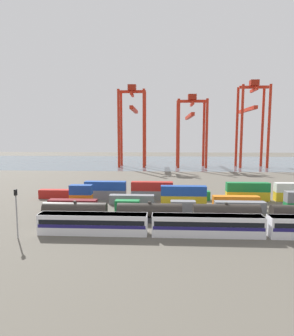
{
  "coord_description": "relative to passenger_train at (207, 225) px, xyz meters",
  "views": [
    {
      "loc": [
        -6.24,
        -69.44,
        18.43
      ],
      "look_at": [
        -11.02,
        22.33,
        7.95
      ],
      "focal_mm": 30.01,
      "sensor_mm": 36.0,
      "label": 1
    }
  ],
  "objects": [
    {
      "name": "shipping_container_21",
      "position": [
        16.21,
        29.76,
        -0.84
      ],
      "size": [
        12.1,
        2.44,
        2.6
      ],
      "primitive_type": "cube",
      "color": "gold",
      "rests_on": "ground_plane"
    },
    {
      "name": "shipping_container_12",
      "position": [
        -2.61,
        23.4,
        -0.84
      ],
      "size": [
        12.1,
        2.44,
        2.6
      ],
      "primitive_type": "cube",
      "color": "gold",
      "rests_on": "ground_plane"
    },
    {
      "name": "freight_tank_row",
      "position": [
        -2.9,
        8.06,
        -0.05
      ],
      "size": [
        62.81,
        2.96,
        4.42
      ],
      "color": "#232326",
      "rests_on": "ground_plane"
    },
    {
      "name": "shipping_container_1",
      "position": [
        -16.97,
        17.03,
        -0.84
      ],
      "size": [
        6.04,
        2.44,
        2.6
      ],
      "primitive_type": "cube",
      "color": "#197538",
      "rests_on": "ground_plane"
    },
    {
      "name": "harbour_water",
      "position": [
        -2.29,
        150.03,
        -2.14
      ],
      "size": [
        400.0,
        110.0,
        0.01
      ],
      "primitive_type": "cube",
      "color": "slate",
      "rests_on": "ground_plane"
    },
    {
      "name": "shipping_container_22",
      "position": [
        16.21,
        29.76,
        1.76
      ],
      "size": [
        12.1,
        2.44,
        2.6
      ],
      "primitive_type": "cube",
      "color": "#197538",
      "rests_on": "shipping_container_21"
    },
    {
      "name": "signal_mast",
      "position": [
        -34.53,
        -2.94,
        3.58
      ],
      "size": [
        0.36,
        0.6,
        8.98
      ],
      "color": "gray",
      "rests_on": "ground_plane"
    },
    {
      "name": "shipping_container_18",
      "position": [
        -11.27,
        29.76,
        -0.84
      ],
      "size": [
        12.1,
        2.44,
        2.6
      ],
      "primitive_type": "cube",
      "color": "slate",
      "rests_on": "ground_plane"
    },
    {
      "name": "shipping_container_15",
      "position": [
        -38.74,
        29.76,
        -0.84
      ],
      "size": [
        12.1,
        2.44,
        2.6
      ],
      "primitive_type": "cube",
      "color": "#AD211C",
      "rests_on": "ground_plane"
    },
    {
      "name": "shipping_container_13",
      "position": [
        -2.61,
        23.4,
        1.76
      ],
      "size": [
        12.1,
        2.44,
        2.6
      ],
      "primitive_type": "cube",
      "color": "#1C4299",
      "rests_on": "shipping_container_12"
    },
    {
      "name": "shipping_container_11",
      "position": [
        -16.53,
        23.4,
        -0.84
      ],
      "size": [
        12.1,
        2.44,
        2.6
      ],
      "primitive_type": "cube",
      "color": "slate",
      "rests_on": "ground_plane"
    },
    {
      "name": "gantry_crane_east",
      "position": [
        44.73,
        121.0,
        27.86
      ],
      "size": [
        16.82,
        35.39,
        50.57
      ],
      "color": "red",
      "rests_on": "ground_plane"
    },
    {
      "name": "gantry_crane_central",
      "position": [
        9.23,
        122.24,
        24.26
      ],
      "size": [
        17.69,
        41.44,
        42.79
      ],
      "color": "red",
      "rests_on": "ground_plane"
    },
    {
      "name": "shipping_container_14",
      "position": [
        11.3,
        23.4,
        -0.84
      ],
      "size": [
        12.1,
        2.44,
        2.6
      ],
      "primitive_type": "cube",
      "color": "orange",
      "rests_on": "ground_plane"
    },
    {
      "name": "ground_plane",
      "position": [
        -2.29,
        58.58,
        -2.14
      ],
      "size": [
        420.0,
        420.0,
        0.0
      ],
      "primitive_type": "plane",
      "color": "#5B564C"
    },
    {
      "name": "passenger_train",
      "position": [
        0.0,
        0.0,
        0.0
      ],
      "size": [
        63.26,
        3.14,
        3.9
      ],
      "color": "silver",
      "rests_on": "ground_plane"
    },
    {
      "name": "shipping_container_10",
      "position": [
        -30.44,
        23.4,
        1.76
      ],
      "size": [
        6.04,
        2.44,
        2.6
      ],
      "primitive_type": "cube",
      "color": "#1C4299",
      "rests_on": "shipping_container_9"
    },
    {
      "name": "shipping_container_20",
      "position": [
        2.47,
        29.76,
        -0.84
      ],
      "size": [
        6.04,
        2.44,
        2.6
      ],
      "primitive_type": "cube",
      "color": "#197538",
      "rests_on": "ground_plane"
    },
    {
      "name": "shipping_container_0",
      "position": [
        -30.75,
        17.03,
        -0.84
      ],
      "size": [
        12.1,
        2.44,
        2.6
      ],
      "primitive_type": "cube",
      "color": "maroon",
      "rests_on": "ground_plane"
    },
    {
      "name": "gantry_crane_west",
      "position": [
        -26.26,
        121.16,
        27.16
      ],
      "size": [
        16.33,
        36.09,
        48.57
      ],
      "color": "red",
      "rests_on": "ground_plane"
    },
    {
      "name": "shipping_container_9",
      "position": [
        -30.44,
        23.4,
        -0.84
      ],
      "size": [
        6.04,
        2.44,
        2.6
      ],
      "primitive_type": "cube",
      "color": "orange",
      "rests_on": "ground_plane"
    },
    {
      "name": "shipping_container_17",
      "position": [
        -25.01,
        29.76,
        1.76
      ],
      "size": [
        12.1,
        2.44,
        2.6
      ],
      "primitive_type": "cube",
      "color": "#1C4299",
      "rests_on": "shipping_container_16"
    },
    {
      "name": "shipping_container_16",
      "position": [
        -25.01,
        29.76,
        -0.84
      ],
      "size": [
        12.1,
        2.44,
        2.6
      ],
      "primitive_type": "cube",
      "color": "slate",
      "rests_on": "ground_plane"
    },
    {
      "name": "shipping_container_3",
      "position": [
        10.59,
        17.03,
        -0.84
      ],
      "size": [
        12.1,
        2.44,
        2.6
      ],
      "primitive_type": "cube",
      "color": "slate",
      "rests_on": "ground_plane"
    },
    {
      "name": "shipping_container_2",
      "position": [
        -3.19,
        17.03,
        -0.84
      ],
      "size": [
        6.04,
        2.44,
        2.6
      ],
      "primitive_type": "cube",
      "color": "slate",
      "rests_on": "ground_plane"
    },
    {
      "name": "shipping_container_19",
      "position": [
        -11.27,
        29.76,
        1.76
      ],
      "size": [
        12.1,
        2.44,
        2.6
      ],
      "primitive_type": "cube",
      "color": "#AD211C",
      "rests_on": "shipping_container_18"
    }
  ]
}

